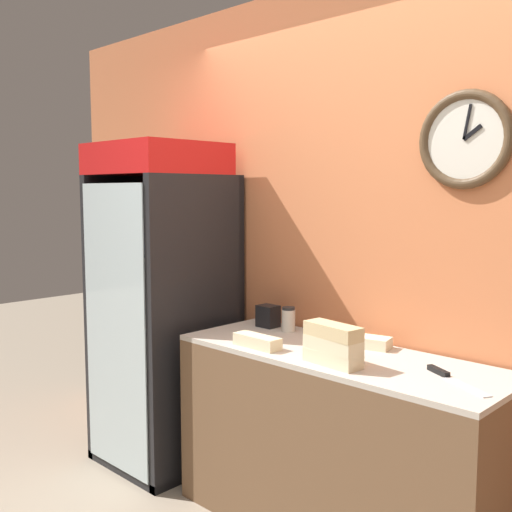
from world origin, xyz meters
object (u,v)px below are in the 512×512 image
Objects in this scene: napkin_dispenser at (268,316)px; sandwich_stack_bottom at (333,358)px; sandwich_stack_top at (333,331)px; sandwich_flat_right at (362,341)px; chefs_knife at (448,377)px; condiment_jar at (288,319)px; beverage_cooler at (169,290)px; sandwich_stack_middle at (333,344)px; sandwich_flat_left at (257,341)px.

sandwich_stack_bottom is at bearing -26.15° from napkin_dispenser.
sandwich_flat_right is at bearing 103.34° from sandwich_stack_top.
chefs_knife is 2.58× the size of condiment_jar.
sandwich_stack_middle is at bearing -6.79° from beverage_cooler.
beverage_cooler reaches higher than sandwich_stack_middle.
beverage_cooler is 5.61× the size of chefs_knife.
sandwich_flat_right is 0.46m from condiment_jar.
sandwich_stack_bottom reaches higher than chefs_knife.
sandwich_stack_bottom is 0.48m from chefs_knife.
sandwich_stack_middle is 0.06m from sandwich_stack_top.
condiment_jar is at bearing 148.17° from sandwich_stack_middle.
beverage_cooler is at bearing -167.35° from condiment_jar.
sandwich_stack_top reaches higher than condiment_jar.
condiment_jar is at bearing 12.65° from beverage_cooler.
sandwich_stack_top is at bearing 0.00° from sandwich_stack_bottom.
sandwich_stack_bottom is at bearing -31.83° from condiment_jar.
condiment_jar reaches higher than chefs_knife.
napkin_dispenser is (-1.15, 0.17, 0.05)m from chefs_knife.
chefs_knife is 1.16m from napkin_dispenser.
beverage_cooler reaches higher than sandwich_stack_bottom.
beverage_cooler is at bearing -171.62° from sandwich_flat_right.
sandwich_stack_bottom is 2.11× the size of condiment_jar.
sandwich_stack_middle is at bearing 0.00° from sandwich_stack_bottom.
sandwich_stack_top is at bearing -159.65° from chefs_knife.
sandwich_stack_top is 0.96× the size of sandwich_flat_right.
sandwich_stack_top is 0.50m from chefs_knife.
sandwich_flat_left is at bearing -168.40° from chefs_knife.
beverage_cooler is 1.27m from sandwich_flat_right.
beverage_cooler reaches higher than sandwich_stack_top.
sandwich_stack_top is 0.65m from condiment_jar.
condiment_jar is (-0.54, 0.34, 0.03)m from sandwich_stack_bottom.
condiment_jar is at bearing -179.15° from sandwich_flat_right.
sandwich_stack_middle and napkin_dispenser have the same top height.
sandwich_flat_right is (-0.08, 0.34, -0.12)m from sandwich_stack_top.
sandwich_stack_top is at bearing -6.79° from beverage_cooler.
chefs_knife is (1.79, 0.01, -0.15)m from beverage_cooler.
sandwich_stack_top is 2.12× the size of condiment_jar.
beverage_cooler is 1.35m from sandwich_stack_bottom.
sandwich_flat_left is 0.91m from chefs_knife.
napkin_dispenser reaches higher than sandwich_flat_left.
sandwich_stack_top is (0.00, 0.00, 0.06)m from sandwich_stack_middle.
condiment_jar is at bearing 106.82° from sandwich_flat_left.
chefs_knife is at bearing -8.66° from napkin_dispenser.
napkin_dispenser is (-0.61, -0.00, 0.03)m from sandwich_flat_right.
sandwich_flat_left is 0.44m from napkin_dispenser.
chefs_knife is (0.53, -0.18, -0.02)m from sandwich_flat_right.
sandwich_stack_top is at bearing -26.15° from napkin_dispenser.
sandwich_stack_middle is 1.10× the size of sandwich_flat_left.
napkin_dispenser is at bearing 171.34° from chefs_knife.
sandwich_stack_top is at bearing -31.83° from condiment_jar.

